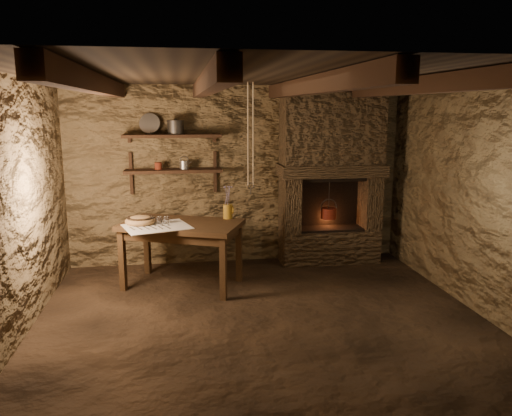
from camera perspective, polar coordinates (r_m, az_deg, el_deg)
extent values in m
plane|color=black|center=(5.20, 0.57, -12.46)|extent=(4.50, 4.50, 0.00)
cube|color=#4D3B24|center=(6.80, -2.18, 3.74)|extent=(4.50, 0.04, 2.40)
cube|color=#4D3B24|center=(2.94, 7.06, -6.50)|extent=(4.50, 0.04, 2.40)
cube|color=#4D3B24|center=(5.00, -25.78, -0.15)|extent=(0.04, 4.00, 2.40)
cube|color=#4D3B24|center=(5.66, 23.70, 1.25)|extent=(0.04, 4.00, 2.40)
cube|color=black|center=(4.77, 0.63, 14.98)|extent=(4.50, 4.00, 0.04)
cube|color=black|center=(4.75, -18.05, 13.37)|extent=(0.14, 3.95, 0.16)
cube|color=black|center=(4.70, -5.58, 13.88)|extent=(0.14, 3.95, 0.16)
cube|color=black|center=(4.87, 6.61, 13.77)|extent=(0.14, 3.95, 0.16)
cube|color=black|center=(5.22, 17.54, 13.16)|extent=(0.14, 3.95, 0.16)
cube|color=black|center=(6.58, -9.42, 4.22)|extent=(1.25, 0.30, 0.04)
cube|color=black|center=(6.54, -9.54, 8.14)|extent=(1.25, 0.30, 0.04)
cube|color=#36281B|center=(7.02, 8.32, -4.25)|extent=(1.35, 0.45, 0.45)
cube|color=#36281B|center=(6.74, 3.89, 0.43)|extent=(0.23, 0.45, 0.75)
cube|color=#36281B|center=(7.07, 12.81, 0.69)|extent=(0.23, 0.45, 0.75)
cube|color=#36281B|center=(6.79, 8.64, 4.29)|extent=(1.43, 0.51, 0.16)
cube|color=#36281B|center=(6.77, 8.71, 8.94)|extent=(1.35, 0.45, 0.94)
cube|color=black|center=(7.07, 7.99, 0.86)|extent=(0.90, 0.06, 0.75)
cube|color=black|center=(5.93, -8.53, -1.94)|extent=(1.56, 1.24, 0.06)
cube|color=black|center=(5.95, -8.50, -2.76)|extent=(1.40, 1.09, 0.10)
cube|color=silver|center=(5.75, -11.24, -2.12)|extent=(0.84, 0.75, 0.01)
cylinder|color=#A2751F|center=(6.07, -3.23, -0.39)|extent=(0.13, 0.13, 0.18)
torus|color=#A2751F|center=(6.08, -2.67, -0.21)|extent=(0.02, 0.10, 0.10)
ellipsoid|color=olive|center=(5.91, -13.08, -1.44)|extent=(0.41, 0.41, 0.12)
cylinder|color=#33302D|center=(6.54, -9.16, 9.01)|extent=(0.28, 0.28, 0.16)
cylinder|color=#AAAAA5|center=(6.64, -12.05, 9.42)|extent=(0.28, 0.16, 0.26)
cylinder|color=#5C1E12|center=(6.58, -11.10, 4.74)|extent=(0.12, 0.12, 0.09)
cylinder|color=maroon|center=(6.86, 8.29, -0.61)|extent=(0.25, 0.25, 0.14)
torus|color=#33302D|center=(6.84, 8.31, 0.11)|extent=(0.23, 0.01, 0.23)
cylinder|color=#33302D|center=(6.81, 8.35, 1.44)|extent=(0.01, 0.01, 0.44)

